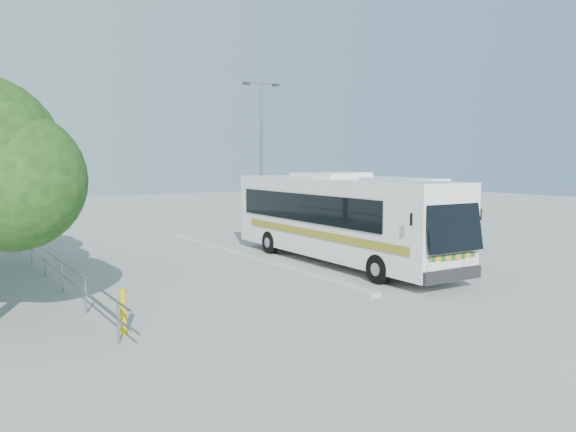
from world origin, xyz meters
TOP-DOWN VIEW (x-y plane):
  - ground at (0.00, 0.00)m, footprint 100.00×100.00m
  - kerb_divider at (-2.30, 2.00)m, footprint 0.40×16.00m
  - railing at (-10.00, 4.00)m, footprint 0.06×22.00m
  - coach_main at (0.34, -0.71)m, footprint 2.89×12.35m
  - coach_adjacent at (5.56, 4.30)m, footprint 4.11×12.17m
  - lamppost at (2.00, 8.11)m, footprint 2.07×0.51m
  - bollard at (-9.70, -5.40)m, footprint 0.16×0.16m

SIDE VIEW (x-z plane):
  - ground at x=0.00m, z-range 0.00..0.00m
  - kerb_divider at x=-2.30m, z-range 0.00..0.15m
  - bollard at x=-9.70m, z-range 0.00..1.10m
  - railing at x=-10.00m, z-range 0.24..1.24m
  - coach_adjacent at x=5.56m, z-range 0.16..3.48m
  - coach_main at x=0.34m, z-range 0.16..3.57m
  - lamppost at x=2.00m, z-range 0.44..8.92m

